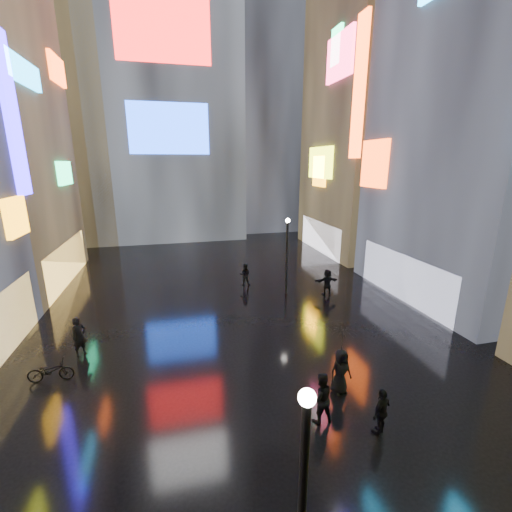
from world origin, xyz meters
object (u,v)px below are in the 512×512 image
object	(u,v)px
lamp_near	(302,499)
lamp_far	(287,252)
pedestrian_3	(381,411)
bicycle	(51,371)

from	to	relation	value
lamp_near	lamp_far	world-z (taller)	same
pedestrian_3	lamp_near	bearing A→B (deg)	12.56
lamp_near	pedestrian_3	size ratio (longest dim) A/B	3.13
pedestrian_3	bicycle	bearing A→B (deg)	-55.29
lamp_far	bicycle	bearing A→B (deg)	-150.77
bicycle	pedestrian_3	bearing A→B (deg)	-113.94
lamp_far	pedestrian_3	bearing A→B (deg)	-94.57
lamp_far	bicycle	xyz separation A→B (m)	(-12.50, -6.99, -2.47)
lamp_near	bicycle	bearing A→B (deg)	126.99
bicycle	lamp_far	bearing A→B (deg)	-58.34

